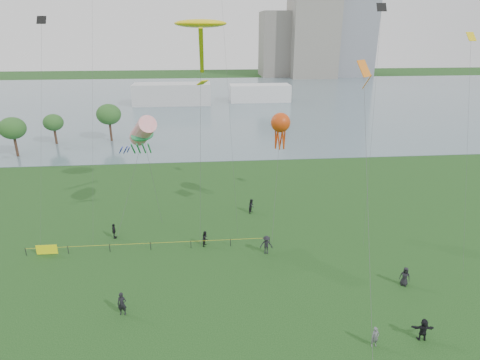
{
  "coord_description": "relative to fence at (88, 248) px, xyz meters",
  "views": [
    {
      "loc": [
        -3.04,
        -23.56,
        20.76
      ],
      "look_at": [
        0.0,
        10.0,
        8.0
      ],
      "focal_mm": 30.0,
      "sensor_mm": 36.0,
      "label": 1
    }
  ],
  "objects": [
    {
      "name": "spectator_f",
      "position": [
        5.11,
        -9.64,
        0.41
      ],
      "size": [
        0.75,
        0.54,
        1.93
      ],
      "primitive_type": "imported",
      "rotation": [
        0.0,
        0.0,
        -0.12
      ],
      "color": "black",
      "rests_on": "ground_plane"
    },
    {
      "name": "lake",
      "position": [
        14.89,
        87.83,
        -0.53
      ],
      "size": [
        400.0,
        120.0,
        0.08
      ],
      "primitive_type": "cube",
      "color": "slate",
      "rests_on": "ground_plane"
    },
    {
      "name": "kite_delta",
      "position": [
        25.15,
        -3.02,
        16.15
      ],
      "size": [
        4.25,
        16.21,
        18.32
      ],
      "rotation": [
        0.0,
        0.0,
        0.26
      ],
      "color": "#3F3F42"
    },
    {
      "name": "spectator_d",
      "position": [
        28.57,
        -7.96,
        0.31
      ],
      "size": [
        1.0,
        0.89,
        1.73
      ],
      "primitive_type": "imported",
      "rotation": [
        0.0,
        0.0,
        -0.52
      ],
      "color": "black",
      "rests_on": "ground_plane"
    },
    {
      "name": "ground_plane",
      "position": [
        14.89,
        -12.17,
        -0.55
      ],
      "size": [
        400.0,
        400.0,
        0.0
      ],
      "primitive_type": "plane",
      "color": "#123511"
    },
    {
      "name": "kite_flyer",
      "position": [
        23.16,
        -14.61,
        0.22
      ],
      "size": [
        0.61,
        0.44,
        1.56
      ],
      "primitive_type": "imported",
      "rotation": [
        0.0,
        0.0,
        0.13
      ],
      "color": "#585C60",
      "rests_on": "ground_plane"
    },
    {
      "name": "spectator_c",
      "position": [
        2.02,
        2.78,
        0.27
      ],
      "size": [
        0.56,
        1.02,
        1.65
      ],
      "primitive_type": "imported",
      "rotation": [
        0.0,
        0.0,
        1.74
      ],
      "color": "black",
      "rests_on": "ground_plane"
    },
    {
      "name": "kite_creature",
      "position": [
        5.34,
        5.85,
        9.73
      ],
      "size": [
        4.26,
        4.93,
        10.73
      ],
      "rotation": [
        0.0,
        0.0,
        0.27
      ],
      "color": "#3F3F42"
    },
    {
      "name": "trees",
      "position": [
        -13.59,
        39.3,
        4.38
      ],
      "size": [
        18.59,
        13.42,
        7.28
      ],
      "color": "#372419",
      "rests_on": "ground_plane"
    },
    {
      "name": "pavilion_right",
      "position": [
        28.89,
        85.83,
        1.95
      ],
      "size": [
        18.0,
        7.0,
        5.0
      ],
      "primitive_type": "cube",
      "color": "silver",
      "rests_on": "ground_plane"
    },
    {
      "name": "building_mid",
      "position": [
        60.89,
        149.83,
        18.45
      ],
      "size": [
        20.0,
        20.0,
        38.0
      ],
      "primitive_type": "cube",
      "color": "gray",
      "rests_on": "ground_plane"
    },
    {
      "name": "building_low",
      "position": [
        46.89,
        155.83,
        13.45
      ],
      "size": [
        16.0,
        18.0,
        28.0
      ],
      "primitive_type": "cube",
      "color": "slate",
      "rests_on": "ground_plane"
    },
    {
      "name": "pavilion_left",
      "position": [
        2.89,
        82.83,
        2.45
      ],
      "size": [
        22.0,
        8.0,
        6.0
      ],
      "primitive_type": "cube",
      "color": "silver",
      "rests_on": "ground_plane"
    },
    {
      "name": "kite_stingray",
      "position": [
        11.8,
        5.01,
        20.58
      ],
      "size": [
        4.98,
        10.03,
        21.61
      ],
      "rotation": [
        0.0,
        0.0,
        0.04
      ],
      "color": "#3F3F42"
    },
    {
      "name": "fence",
      "position": [
        0.0,
        0.0,
        0.0
      ],
      "size": [
        24.07,
        0.07,
        1.05
      ],
      "color": "black",
      "rests_on": "ground_plane"
    },
    {
      "name": "spectator_e",
      "position": [
        26.8,
        -14.29,
        0.31
      ],
      "size": [
        1.65,
        0.73,
        1.72
      ],
      "primitive_type": "imported",
      "rotation": [
        0.0,
        0.0,
        3.0
      ],
      "color": "black",
      "rests_on": "ground_plane"
    },
    {
      "name": "spectator_g",
      "position": [
        17.18,
        7.68,
        0.32
      ],
      "size": [
        1.0,
        1.07,
        1.75
      ],
      "primitive_type": "imported",
      "rotation": [
        0.0,
        0.0,
        1.04
      ],
      "color": "black",
      "rests_on": "ground_plane"
    },
    {
      "name": "spectator_a",
      "position": [
        11.59,
        0.38,
        0.25
      ],
      "size": [
        0.84,
        0.94,
        1.61
      ],
      "primitive_type": "imported",
      "rotation": [
        0.0,
        0.0,
        1.22
      ],
      "color": "black",
      "rests_on": "ground_plane"
    },
    {
      "name": "kite_windsock",
      "position": [
        5.57,
        4.87,
        10.43
      ],
      "size": [
        4.26,
        5.13,
        12.91
      ],
      "rotation": [
        0.0,
        0.0,
        0.05
      ],
      "color": "#3F3F42"
    },
    {
      "name": "spectator_b",
      "position": [
        17.52,
        -1.71,
        0.4
      ],
      "size": [
        1.32,
        0.87,
        1.91
      ],
      "primitive_type": "imported",
      "rotation": [
        0.0,
        0.0,
        -0.14
      ],
      "color": "black",
      "rests_on": "ground_plane"
    },
    {
      "name": "kite_octopus",
      "position": [
        20.1,
        6.51,
        10.58
      ],
      "size": [
        2.71,
        7.12,
        12.28
      ],
      "rotation": [
        0.0,
        0.0,
        0.11
      ],
      "color": "#3F3F42"
    }
  ]
}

